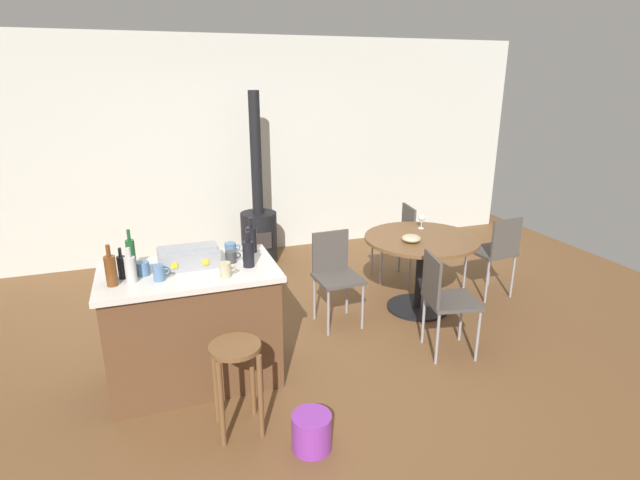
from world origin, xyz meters
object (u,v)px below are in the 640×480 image
object	(u,v)px
cup_0	(231,249)
plastic_bucket	(312,432)
toolbox	(188,257)
cup_1	(226,269)
folding_chair_far	(398,237)
bottle_3	(130,269)
folding_chair_near	(496,249)
folding_chair_left	(335,271)
bottle_2	(111,270)
cup_3	(159,273)
cup_4	(231,257)
wood_stove	(259,224)
wooden_stool	(236,368)
bottle_5	(122,267)
bottle_4	(248,253)
dining_table	(421,254)
bottle_1	(252,239)
kitchen_island	(193,325)
wine_glass	(422,218)
serving_bowl	(411,238)
bottle_0	(131,253)
folding_chair_right	(444,296)
cup_2	(143,269)

from	to	relation	value
cup_0	plastic_bucket	world-z (taller)	cup_0
toolbox	cup_1	xyz separation A→B (m)	(0.22, -0.30, -0.02)
folding_chair_far	bottle_3	distance (m)	3.15
folding_chair_near	folding_chair_left	size ratio (longest dim) A/B	1.03
bottle_2	cup_3	xyz separation A→B (m)	(0.30, -0.01, -0.05)
cup_4	wood_stove	bearing A→B (deg)	72.80
wooden_stool	bottle_3	bearing A→B (deg)	135.04
wooden_stool	toolbox	distance (m)	0.94
bottle_5	bottle_4	bearing A→B (deg)	-4.59
bottle_4	dining_table	bearing A→B (deg)	18.26
folding_chair_left	bottle_1	world-z (taller)	bottle_1
kitchen_island	bottle_3	xyz separation A→B (m)	(-0.38, -0.11, 0.54)
kitchen_island	bottle_3	size ratio (longest dim) A/B	5.13
wooden_stool	bottle_1	world-z (taller)	bottle_1
cup_4	wine_glass	bearing A→B (deg)	19.56
bottle_3	serving_bowl	world-z (taller)	bottle_3
bottle_1	bottle_2	world-z (taller)	bottle_2
bottle_2	bottle_0	bearing A→B (deg)	68.75
cup_0	folding_chair_far	bearing A→B (deg)	28.07
wooden_stool	bottle_5	xyz separation A→B (m)	(-0.64, 0.67, 0.53)
folding_chair_left	toolbox	distance (m)	1.49
bottle_3	bottle_5	xyz separation A→B (m)	(-0.06, 0.10, -0.01)
wood_stove	cup_4	xyz separation A→B (m)	(-0.70, -2.27, 0.45)
folding_chair_right	bottle_3	xyz separation A→B (m)	(-2.36, 0.18, 0.48)
bottle_3	plastic_bucket	world-z (taller)	bottle_3
bottle_2	cup_4	xyz separation A→B (m)	(0.82, 0.17, -0.07)
bottle_1	cup_0	distance (m)	0.18
kitchen_island	serving_bowl	world-z (taller)	kitchen_island
cup_4	wine_glass	distance (m)	2.17
kitchen_island	serving_bowl	xyz separation A→B (m)	(2.05, 0.41, 0.33)
folding_chair_near	bottle_4	world-z (taller)	bottle_4
bottle_4	cup_0	size ratio (longest dim) A/B	2.12
bottle_3	cup_1	distance (m)	0.63
dining_table	bottle_4	distance (m)	1.94
toolbox	bottle_0	world-z (taller)	bottle_0
bottle_2	plastic_bucket	bearing A→B (deg)	-39.13
kitchen_island	bottle_4	bearing A→B (deg)	-11.63
wood_stove	bottle_3	bearing A→B (deg)	-120.07
bottle_0	cup_1	size ratio (longest dim) A/B	2.50
serving_bowl	dining_table	bearing A→B (deg)	28.85
folding_chair_left	cup_2	size ratio (longest dim) A/B	6.94
kitchen_island	dining_table	size ratio (longest dim) A/B	1.14
wooden_stool	plastic_bucket	bearing A→B (deg)	-39.91
bottle_4	cup_2	distance (m)	0.73
bottle_1	cup_1	distance (m)	0.53
folding_chair_left	cup_0	xyz separation A→B (m)	(-1.00, -0.33, 0.44)
cup_2	serving_bowl	size ratio (longest dim) A/B	0.69
toolbox	folding_chair_right	bearing A→B (deg)	-10.50
folding_chair_left	bottle_3	size ratio (longest dim) A/B	3.51
cup_4	serving_bowl	distance (m)	1.78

